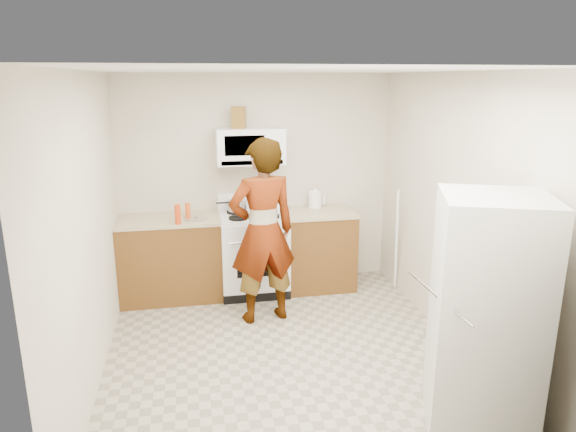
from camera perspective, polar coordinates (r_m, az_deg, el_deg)
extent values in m
plane|color=gray|center=(4.87, -0.28, -14.95)|extent=(3.60, 3.60, 0.00)
cube|color=beige|center=(6.11, -3.43, 3.81)|extent=(3.20, 0.02, 2.50)
cube|color=beige|center=(4.92, 18.20, 0.33)|extent=(0.02, 3.60, 2.50)
cube|color=brown|center=(5.98, -12.87, -4.75)|extent=(1.12, 0.62, 0.90)
cube|color=tan|center=(5.85, -13.13, -0.43)|extent=(1.14, 0.64, 0.03)
cube|color=brown|center=(6.15, 3.36, -3.82)|extent=(0.80, 0.62, 0.90)
cube|color=tan|center=(6.02, 3.43, 0.40)|extent=(0.82, 0.64, 0.03)
cube|color=white|center=(6.00, -3.86, -4.32)|extent=(0.76, 0.65, 0.90)
cube|color=white|center=(5.87, -3.94, -0.03)|extent=(0.76, 0.62, 0.03)
cube|color=white|center=(6.11, -4.29, 1.69)|extent=(0.76, 0.08, 0.20)
cube|color=white|center=(5.85, -4.24, 7.76)|extent=(0.76, 0.38, 0.40)
imported|color=tan|center=(5.15, -2.84, -1.77)|extent=(0.77, 0.58, 1.90)
cube|color=white|center=(3.87, 21.10, -10.22)|extent=(0.91, 0.91, 1.70)
cylinder|color=white|center=(6.17, 3.04, 1.84)|extent=(0.21, 0.21, 0.19)
cube|color=brown|center=(5.80, -5.48, 10.85)|extent=(0.18, 0.18, 0.24)
cylinder|color=#B5B5BA|center=(5.96, -5.65, 1.16)|extent=(0.26, 0.26, 0.12)
cube|color=silver|center=(5.80, -2.29, 0.22)|extent=(0.28, 0.22, 0.05)
cylinder|color=#BD360E|center=(5.57, -12.15, 0.18)|extent=(0.07, 0.07, 0.21)
cylinder|color=#D54D17|center=(5.77, -11.08, 0.56)|extent=(0.07, 0.07, 0.18)
cylinder|color=#18861F|center=(5.59, -12.14, -0.02)|extent=(0.06, 0.06, 0.17)
cylinder|color=white|center=(5.75, -10.24, -0.28)|extent=(0.30, 0.30, 0.01)
cylinder|color=white|center=(6.04, 11.97, -2.69)|extent=(0.15, 0.25, 1.25)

